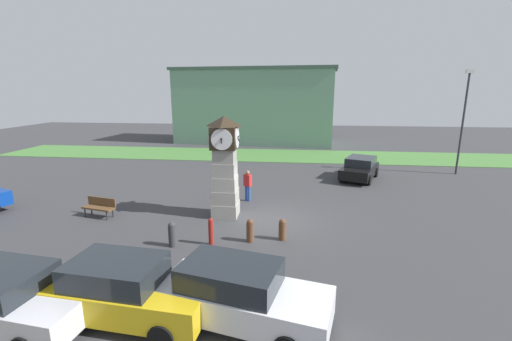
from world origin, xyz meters
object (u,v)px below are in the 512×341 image
(clock_tower, at_px, (225,166))
(pedestrian_near_bench, at_px, (248,184))
(bollard_mid_row, at_px, (250,230))
(car_navy_sedan, at_px, (8,298))
(car_near_tower, at_px, (125,290))
(bollard_near_tower, at_px, (282,229))
(bench, at_px, (100,206))
(bollard_end_row, at_px, (172,234))
(car_by_building, at_px, (240,294))
(car_silver_hatch, at_px, (360,168))
(bollard_far_row, at_px, (211,231))
(street_lamp_near_road, at_px, (464,116))

(clock_tower, distance_m, pedestrian_near_bench, 2.85)
(bollard_mid_row, distance_m, pedestrian_near_bench, 5.14)
(car_navy_sedan, height_order, car_near_tower, car_near_tower)
(bollard_near_tower, xyz_separation_m, bench, (-8.76, 1.63, 0.08))
(bollard_mid_row, relative_size, car_near_tower, 0.21)
(bollard_near_tower, bearing_deg, bollard_end_row, -165.83)
(clock_tower, bearing_deg, bollard_near_tower, -40.60)
(car_by_building, distance_m, pedestrian_near_bench, 9.99)
(car_navy_sedan, relative_size, car_silver_hatch, 1.03)
(car_near_tower, height_order, bench, car_near_tower)
(bollard_far_row, xyz_separation_m, car_silver_hatch, (7.59, 10.95, 0.19))
(bollard_far_row, height_order, bollard_end_row, bollard_far_row)
(car_near_tower, relative_size, bench, 2.62)
(bench, bearing_deg, car_silver_hatch, 32.20)
(clock_tower, height_order, car_navy_sedan, clock_tower)
(bollard_end_row, distance_m, street_lamp_near_road, 21.35)
(clock_tower, bearing_deg, car_silver_hatch, 45.57)
(car_navy_sedan, bearing_deg, bench, 104.70)
(bollard_mid_row, xyz_separation_m, bench, (-7.49, 1.95, 0.05))
(car_by_building, bearing_deg, bollard_far_row, 112.59)
(bollard_end_row, bearing_deg, car_near_tower, -86.16)
(bollard_near_tower, xyz_separation_m, bollard_end_row, (-4.21, -1.06, 0.05))
(bollard_far_row, relative_size, pedestrian_near_bench, 0.65)
(car_silver_hatch, bearing_deg, street_lamp_near_road, 17.05)
(bollard_end_row, bearing_deg, car_by_building, -51.35)
(bollard_end_row, height_order, car_by_building, car_by_building)
(bollard_near_tower, relative_size, car_navy_sedan, 0.20)
(bollard_mid_row, xyz_separation_m, car_near_tower, (-2.65, -5.02, 0.35))
(bollard_end_row, bearing_deg, bollard_mid_row, 14.32)
(bollard_near_tower, distance_m, car_near_tower, 6.63)
(car_by_building, bearing_deg, pedestrian_near_bench, 96.56)
(bollard_end_row, xyz_separation_m, pedestrian_near_bench, (2.15, 5.80, 0.47))
(car_silver_hatch, bearing_deg, bollard_far_row, -124.71)
(car_by_building, relative_size, pedestrian_near_bench, 2.80)
(bollard_near_tower, relative_size, bench, 0.53)
(bollard_near_tower, relative_size, street_lamp_near_road, 0.12)
(car_navy_sedan, relative_size, car_near_tower, 1.01)
(car_by_building, distance_m, bench, 10.40)
(bollard_mid_row, xyz_separation_m, car_by_building, (0.36, -4.87, 0.35))
(bollard_end_row, xyz_separation_m, car_by_building, (3.29, -4.12, 0.33))
(clock_tower, bearing_deg, street_lamp_near_road, 34.03)
(bollard_mid_row, bearing_deg, pedestrian_near_bench, 98.81)
(bollard_near_tower, xyz_separation_m, pedestrian_near_bench, (-2.06, 4.74, 0.53))
(clock_tower, height_order, bollard_mid_row, clock_tower)
(bollard_far_row, relative_size, bench, 0.66)
(bollard_near_tower, relative_size, car_near_tower, 0.20)
(car_navy_sedan, relative_size, street_lamp_near_road, 0.61)
(clock_tower, relative_size, street_lamp_near_road, 0.66)
(street_lamp_near_road, bearing_deg, bollard_end_row, -140.29)
(car_near_tower, distance_m, street_lamp_near_road, 24.03)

